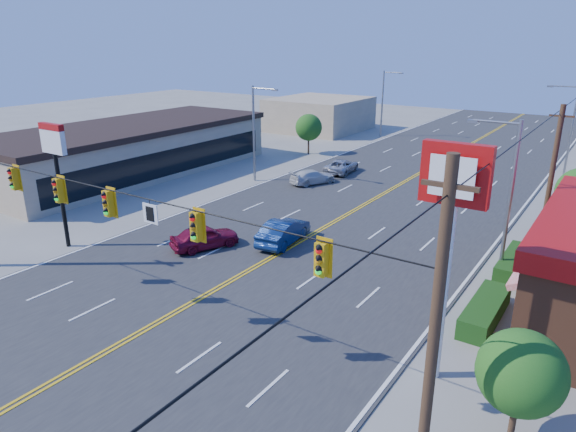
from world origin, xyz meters
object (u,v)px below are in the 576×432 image
Objects in this scene: car_white at (313,177)px; car_silver at (341,167)px; pizza_hut_sign at (56,160)px; car_magenta at (205,238)px; signal_span at (128,221)px; car_blue at (283,232)px; kfc_pylon at (451,218)px.

car_silver is at bearing -68.12° from car_white.
pizza_hut_sign is 1.74× the size of car_magenta.
signal_span reaches higher than car_white.
car_magenta reaches higher than car_white.
car_white is at bearing -72.96° from car_blue.
signal_span is 6.17× the size of car_magenta.
pizza_hut_sign is (-22.00, 0.00, -0.86)m from kfc_pylon.
car_white is (-5.54, 12.39, -0.14)m from car_blue.
car_magenta is 0.98× the size of car_white.
car_white is at bearing 76.47° from pizza_hut_sign.
car_blue is at bearing 35.67° from pizza_hut_sign.
car_blue is at bearing 92.92° from signal_span.
kfc_pylon is 2.11× the size of car_white.
car_white is at bearing 80.94° from car_silver.
signal_span is 10.05m from car_magenta.
car_silver is (0.22, 4.67, 0.03)m from car_white.
car_blue reaches higher than car_magenta.
pizza_hut_sign is 20.87m from car_white.
signal_span reaches higher than car_magenta.
signal_span is 11.87m from kfc_pylon.
car_white is at bearing -57.45° from car_magenta.
pizza_hut_sign is 25.38m from car_silver.
signal_span is 3.55× the size of pizza_hut_sign.
car_silver is at bearing 124.83° from kfc_pylon.
kfc_pylon is 16.54m from car_magenta.
car_white is at bearing 104.43° from signal_span.
car_magenta is at bearing 164.30° from kfc_pylon.
car_silver reaches higher than car_white.
car_blue is 1.09× the size of car_white.
kfc_pylon is 14.83m from car_blue.
car_silver is (-5.90, 28.46, -4.27)m from signal_span.
car_silver is (-17.02, 24.46, -5.43)m from kfc_pylon.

